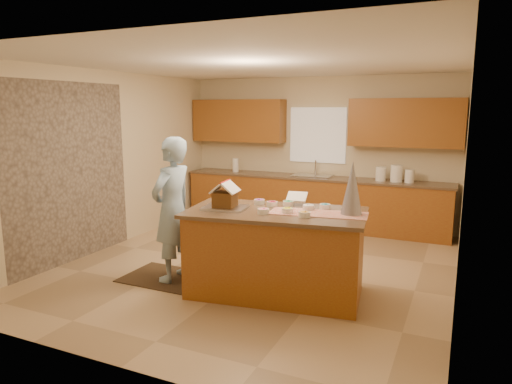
# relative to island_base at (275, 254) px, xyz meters

# --- Properties ---
(floor) EXTENTS (5.50, 5.50, 0.00)m
(floor) POSITION_rel_island_base_xyz_m (-0.58, 0.74, -0.47)
(floor) COLOR tan
(floor) RESTS_ON ground
(ceiling) EXTENTS (5.50, 5.50, 0.00)m
(ceiling) POSITION_rel_island_base_xyz_m (-0.58, 0.74, 2.23)
(ceiling) COLOR silver
(ceiling) RESTS_ON floor
(wall_back) EXTENTS (5.50, 5.50, 0.00)m
(wall_back) POSITION_rel_island_base_xyz_m (-0.58, 3.49, 0.88)
(wall_back) COLOR beige
(wall_back) RESTS_ON floor
(wall_front) EXTENTS (5.50, 5.50, 0.00)m
(wall_front) POSITION_rel_island_base_xyz_m (-0.58, -2.01, 0.88)
(wall_front) COLOR beige
(wall_front) RESTS_ON floor
(wall_left) EXTENTS (5.50, 5.50, 0.00)m
(wall_left) POSITION_rel_island_base_xyz_m (-3.08, 0.74, 0.88)
(wall_left) COLOR beige
(wall_left) RESTS_ON floor
(wall_right) EXTENTS (5.50, 5.50, 0.00)m
(wall_right) POSITION_rel_island_base_xyz_m (1.92, 0.74, 0.88)
(wall_right) COLOR beige
(wall_right) RESTS_ON floor
(stone_accent) EXTENTS (0.00, 2.50, 2.50)m
(stone_accent) POSITION_rel_island_base_xyz_m (-3.06, -0.06, 0.78)
(stone_accent) COLOR gray
(stone_accent) RESTS_ON wall_left
(window_curtain) EXTENTS (1.05, 0.03, 1.00)m
(window_curtain) POSITION_rel_island_base_xyz_m (-0.58, 3.46, 1.18)
(window_curtain) COLOR white
(window_curtain) RESTS_ON wall_back
(back_counter_base) EXTENTS (4.80, 0.60, 0.88)m
(back_counter_base) POSITION_rel_island_base_xyz_m (-0.58, 3.19, -0.03)
(back_counter_base) COLOR brown
(back_counter_base) RESTS_ON floor
(back_counter_top) EXTENTS (4.85, 0.63, 0.04)m
(back_counter_top) POSITION_rel_island_base_xyz_m (-0.58, 3.19, 0.43)
(back_counter_top) COLOR brown
(back_counter_top) RESTS_ON back_counter_base
(upper_cabinet_left) EXTENTS (1.85, 0.35, 0.80)m
(upper_cabinet_left) POSITION_rel_island_base_xyz_m (-2.13, 3.31, 1.43)
(upper_cabinet_left) COLOR brown
(upper_cabinet_left) RESTS_ON wall_back
(upper_cabinet_right) EXTENTS (1.85, 0.35, 0.80)m
(upper_cabinet_right) POSITION_rel_island_base_xyz_m (0.97, 3.31, 1.43)
(upper_cabinet_right) COLOR brown
(upper_cabinet_right) RESTS_ON wall_back
(sink) EXTENTS (0.70, 0.45, 0.12)m
(sink) POSITION_rel_island_base_xyz_m (-0.58, 3.19, 0.42)
(sink) COLOR silver
(sink) RESTS_ON back_counter_top
(faucet) EXTENTS (0.03, 0.03, 0.28)m
(faucet) POSITION_rel_island_base_xyz_m (-0.58, 3.37, 0.59)
(faucet) COLOR silver
(faucet) RESTS_ON back_counter_top
(island_base) EXTENTS (2.06, 1.24, 0.95)m
(island_base) POSITION_rel_island_base_xyz_m (0.00, 0.00, 0.00)
(island_base) COLOR brown
(island_base) RESTS_ON floor
(island_top) EXTENTS (2.15, 1.34, 0.04)m
(island_top) POSITION_rel_island_base_xyz_m (0.00, 0.00, 0.49)
(island_top) COLOR brown
(island_top) RESTS_ON island_base
(table_runner) EXTENTS (1.12, 0.54, 0.01)m
(table_runner) POSITION_rel_island_base_xyz_m (0.48, 0.07, 0.52)
(table_runner) COLOR #B4270C
(table_runner) RESTS_ON island_top
(baking_tray) EXTENTS (0.54, 0.43, 0.03)m
(baking_tray) POSITION_rel_island_base_xyz_m (-0.58, -0.14, 0.53)
(baking_tray) COLOR silver
(baking_tray) RESTS_ON island_top
(cookbook) EXTENTS (0.26, 0.22, 0.10)m
(cookbook) POSITION_rel_island_base_xyz_m (0.10, 0.43, 0.61)
(cookbook) COLOR white
(cookbook) RESTS_ON island_top
(tinsel_tree) EXTENTS (0.27, 0.27, 0.59)m
(tinsel_tree) POSITION_rel_island_base_xyz_m (0.82, 0.18, 0.81)
(tinsel_tree) COLOR #B8B7C4
(tinsel_tree) RESTS_ON island_top
(rug) EXTENTS (1.22, 0.79, 0.01)m
(rug) POSITION_rel_island_base_xyz_m (-1.38, -0.12, -0.47)
(rug) COLOR black
(rug) RESTS_ON floor
(boy) EXTENTS (0.49, 0.69, 1.79)m
(boy) POSITION_rel_island_base_xyz_m (-1.33, -0.12, 0.43)
(boy) COLOR #95B7D4
(boy) RESTS_ON rug
(canister_a) EXTENTS (0.17, 0.17, 0.24)m
(canister_a) POSITION_rel_island_base_xyz_m (0.63, 3.19, 0.57)
(canister_a) COLOR white
(canister_a) RESTS_ON back_counter_top
(canister_b) EXTENTS (0.20, 0.20, 0.28)m
(canister_b) POSITION_rel_island_base_xyz_m (0.89, 3.19, 0.59)
(canister_b) COLOR white
(canister_b) RESTS_ON back_counter_top
(canister_c) EXTENTS (0.15, 0.15, 0.22)m
(canister_c) POSITION_rel_island_base_xyz_m (1.10, 3.19, 0.56)
(canister_c) COLOR white
(canister_c) RESTS_ON back_counter_top
(paper_towel) EXTENTS (0.12, 0.12, 0.26)m
(paper_towel) POSITION_rel_island_base_xyz_m (-2.14, 3.19, 0.58)
(paper_towel) COLOR white
(paper_towel) RESTS_ON back_counter_top
(gingerbread_house) EXTENTS (0.33, 0.34, 0.30)m
(gingerbread_house) POSITION_rel_island_base_xyz_m (-0.58, -0.14, 0.66)
(gingerbread_house) COLOR #5A3617
(gingerbread_house) RESTS_ON baking_tray
(candy_bowls) EXTENTS (0.93, 0.65, 0.06)m
(candy_bowls) POSITION_rel_island_base_xyz_m (0.11, 0.11, 0.55)
(candy_bowls) COLOR pink
(candy_bowls) RESTS_ON island_top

